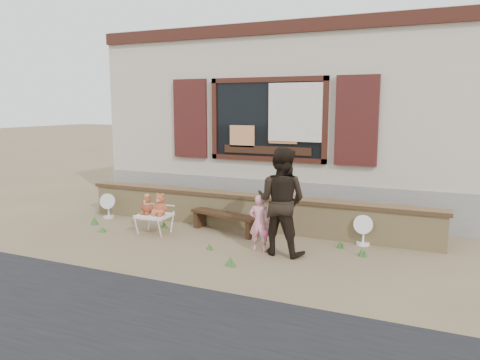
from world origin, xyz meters
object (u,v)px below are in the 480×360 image
at_px(adult, 281,201).
at_px(teddy_bear_left, 147,204).
at_px(bench, 225,218).
at_px(teddy_bear_right, 160,204).
at_px(child, 259,223).
at_px(folding_chair, 154,216).

bearing_deg(adult, teddy_bear_left, 1.12).
bearing_deg(teddy_bear_left, bench, 22.59).
bearing_deg(adult, teddy_bear_right, 0.42).
height_order(teddy_bear_right, child, child).
bearing_deg(adult, child, 10.03).
xyz_separation_m(bench, adult, (1.37, -0.77, 0.58)).
relative_size(teddy_bear_right, adult, 0.25).
distance_m(folding_chair, teddy_bear_left, 0.26).
bearing_deg(bench, teddy_bear_right, -136.38).
height_order(child, adult, adult).
bearing_deg(bench, folding_chair, -139.27).
height_order(folding_chair, teddy_bear_left, teddy_bear_left).
bearing_deg(teddy_bear_left, teddy_bear_right, 0.00).
xyz_separation_m(bench, teddy_bear_left, (-1.29, -0.60, 0.27)).
bearing_deg(teddy_bear_right, teddy_bear_left, -180.00).
xyz_separation_m(child, adult, (0.35, 0.03, 0.38)).
relative_size(bench, teddy_bear_left, 4.02).
distance_m(folding_chair, adult, 2.58).
distance_m(bench, teddy_bear_right, 1.21).
bearing_deg(child, adult, 176.59).
xyz_separation_m(teddy_bear_left, adult, (2.66, -0.17, 0.31)).
bearing_deg(teddy_bear_left, adult, -6.00).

